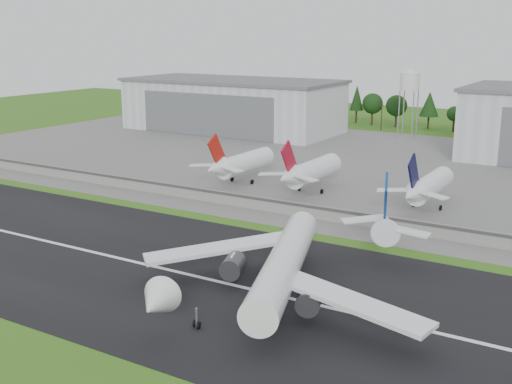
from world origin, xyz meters
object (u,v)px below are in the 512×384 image
Objects in this scene: parked_jet_red_a at (239,163)px; parked_jet_navy at (427,187)px; main_airliner at (282,271)px; parked_jet_red_b at (309,172)px.

parked_jet_red_a is 55.57m from parked_jet_navy.
main_airliner is 84.21m from parked_jet_red_a.
parked_jet_red_a is 1.00× the size of parked_jet_red_b.
main_airliner is 1.84× the size of parked_jet_navy.
parked_jet_navy is (32.92, -0.03, -0.21)m from parked_jet_red_b.
main_airliner is 1.84× the size of parked_jet_red_a.
main_airliner is 1.84× the size of parked_jet_red_b.
parked_jet_red_a is (-51.02, 66.98, 1.35)m from main_airliner.
parked_jet_red_a reaches higher than parked_jet_navy.
parked_jet_red_b is at bearing 179.95° from parked_jet_navy.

